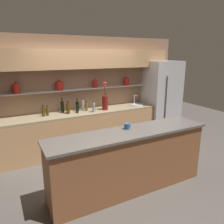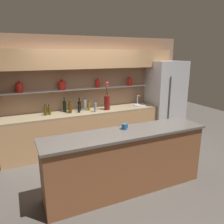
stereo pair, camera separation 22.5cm
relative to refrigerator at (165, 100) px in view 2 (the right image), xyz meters
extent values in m
plane|color=#4C4742|center=(-2.16, -1.20, -1.01)|extent=(12.00, 12.00, 0.00)
cube|color=#937056|center=(-2.16, 0.40, 0.29)|extent=(5.20, 0.10, 2.60)
cube|color=#B7B7BC|center=(-2.28, 0.26, 0.39)|extent=(3.53, 0.18, 0.02)
cylinder|color=#AD1E19|center=(-3.58, 0.25, 0.50)|extent=(0.14, 0.14, 0.19)
sphere|color=#AD1E19|center=(-3.58, 0.25, 0.63)|extent=(0.05, 0.05, 0.05)
cylinder|color=#AD1E19|center=(-2.70, 0.25, 0.50)|extent=(0.16, 0.16, 0.19)
sphere|color=#AD1E19|center=(-2.70, 0.25, 0.62)|extent=(0.06, 0.06, 0.06)
cylinder|color=#AD1E19|center=(-1.84, 0.25, 0.50)|extent=(0.11, 0.11, 0.18)
sphere|color=#AD1E19|center=(-1.84, 0.25, 0.61)|extent=(0.04, 0.04, 0.04)
cylinder|color=#AD1E19|center=(-0.97, 0.25, 0.49)|extent=(0.13, 0.13, 0.18)
sphere|color=#AD1E19|center=(-0.97, 0.25, 0.60)|extent=(0.05, 0.05, 0.05)
cube|color=tan|center=(-2.16, 0.18, 1.08)|extent=(4.42, 0.34, 0.42)
cube|color=tan|center=(-2.28, 0.04, -0.57)|extent=(3.63, 0.62, 0.88)
cube|color=gray|center=(-2.28, 0.04, -0.11)|extent=(3.63, 0.62, 0.04)
cube|color=brown|center=(-2.16, -1.81, -0.52)|extent=(2.64, 0.55, 0.98)
cube|color=#56514C|center=(-2.16, -1.81, -0.01)|extent=(2.70, 0.61, 0.04)
cube|color=#B7B7BC|center=(0.00, 0.00, 0.00)|extent=(0.89, 0.70, 2.03)
cylinder|color=#4C4C51|center=(-0.16, -0.37, 0.10)|extent=(0.02, 0.02, 1.11)
cylinder|color=maroon|center=(-1.72, -0.02, 0.07)|extent=(0.14, 0.14, 0.33)
cylinder|color=#4C3319|center=(-1.72, -0.02, 0.39)|extent=(0.03, 0.01, 0.30)
sphere|color=red|center=(-1.73, -0.06, 0.54)|extent=(0.06, 0.06, 0.06)
cylinder|color=#4C3319|center=(-1.72, -0.01, 0.38)|extent=(0.04, 0.01, 0.28)
sphere|color=red|center=(-1.72, 0.03, 0.52)|extent=(0.04, 0.04, 0.04)
cylinder|color=#4C3319|center=(-1.72, -0.03, 0.36)|extent=(0.06, 0.03, 0.24)
sphere|color=red|center=(-1.74, -0.07, 0.48)|extent=(0.05, 0.05, 0.05)
cylinder|color=#4C3319|center=(-1.72, -0.02, 0.36)|extent=(0.02, 0.02, 0.24)
sphere|color=red|center=(-1.75, -0.05, 0.48)|extent=(0.04, 0.04, 0.04)
cylinder|color=#B7B7BC|center=(-0.77, 0.04, -0.08)|extent=(0.33, 0.33, 0.02)
cylinder|color=#B7B7BC|center=(-0.77, 0.16, 0.04)|extent=(0.02, 0.02, 0.22)
cylinder|color=#B7B7BC|center=(-0.77, 0.10, 0.15)|extent=(0.02, 0.12, 0.02)
cylinder|color=brown|center=(-2.14, 0.09, -0.01)|extent=(0.06, 0.06, 0.17)
cylinder|color=brown|center=(-2.14, 0.09, 0.10)|extent=(0.03, 0.03, 0.05)
cylinder|color=black|center=(-2.14, 0.09, 0.13)|extent=(0.03, 0.03, 0.01)
cylinder|color=black|center=(-2.40, 0.00, -0.03)|extent=(0.05, 0.05, 0.13)
cylinder|color=black|center=(-2.40, 0.00, 0.05)|extent=(0.03, 0.03, 0.04)
cylinder|color=black|center=(-2.40, 0.00, 0.08)|extent=(0.03, 0.03, 0.01)
cylinder|color=gray|center=(-2.21, 0.17, 0.02)|extent=(0.07, 0.07, 0.23)
cylinder|color=gray|center=(-2.21, 0.17, 0.16)|extent=(0.03, 0.03, 0.04)
cylinder|color=black|center=(-2.21, 0.17, 0.19)|extent=(0.03, 0.03, 0.01)
cylinder|color=black|center=(-2.68, 0.19, 0.03)|extent=(0.08, 0.08, 0.25)
cylinder|color=black|center=(-2.68, 0.19, 0.19)|extent=(0.02, 0.02, 0.08)
cylinder|color=black|center=(-2.68, 0.19, 0.24)|extent=(0.03, 0.03, 0.01)
cylinder|color=#47380A|center=(-3.12, 0.08, 0.00)|extent=(0.06, 0.06, 0.19)
cylinder|color=#47380A|center=(-3.12, 0.08, 0.12)|extent=(0.03, 0.03, 0.05)
cylinder|color=black|center=(-3.12, 0.08, 0.15)|extent=(0.03, 0.03, 0.01)
cylinder|color=gray|center=(-2.04, -0.10, 0.01)|extent=(0.06, 0.06, 0.20)
cylinder|color=gray|center=(-2.04, -0.10, 0.13)|extent=(0.03, 0.03, 0.04)
cylinder|color=black|center=(-2.04, -0.10, 0.16)|extent=(0.03, 0.03, 0.01)
cylinder|color=#4C2D0C|center=(-2.60, 0.03, 0.02)|extent=(0.07, 0.07, 0.23)
cylinder|color=#4C2D0C|center=(-2.60, 0.03, 0.16)|extent=(0.03, 0.03, 0.04)
cylinder|color=black|center=(-2.60, 0.03, 0.19)|extent=(0.03, 0.03, 0.01)
cylinder|color=black|center=(-3.08, 0.21, -0.03)|extent=(0.05, 0.05, 0.14)
cylinder|color=black|center=(-3.08, 0.21, 0.06)|extent=(0.03, 0.03, 0.04)
cylinder|color=black|center=(-3.08, 0.21, 0.08)|extent=(0.03, 0.03, 0.01)
cylinder|color=#47380A|center=(-2.56, 0.11, 0.00)|extent=(0.06, 0.06, 0.19)
cylinder|color=#47380A|center=(-2.56, 0.11, 0.12)|extent=(0.03, 0.03, 0.05)
cylinder|color=black|center=(-2.56, 0.11, 0.15)|extent=(0.03, 0.03, 0.01)
cylinder|color=black|center=(-2.34, 0.17, 0.01)|extent=(0.07, 0.07, 0.21)
cylinder|color=black|center=(-2.34, 0.17, 0.16)|extent=(0.02, 0.02, 0.08)
cylinder|color=black|center=(-2.34, 0.17, 0.21)|extent=(0.03, 0.03, 0.01)
cylinder|color=#47380A|center=(-3.04, 0.09, -0.01)|extent=(0.06, 0.06, 0.16)
cylinder|color=#47380A|center=(-3.04, 0.09, 0.09)|extent=(0.03, 0.03, 0.05)
cylinder|color=black|center=(-3.04, 0.09, 0.13)|extent=(0.03, 0.03, 0.01)
cylinder|color=#235184|center=(-2.14, -1.69, 0.05)|extent=(0.09, 0.09, 0.09)
cube|color=#235184|center=(-2.08, -1.69, 0.05)|extent=(0.02, 0.01, 0.06)
camera|label=1|loc=(-3.91, -4.54, 1.18)|focal=35.00mm
camera|label=2|loc=(-3.71, -4.64, 1.18)|focal=35.00mm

